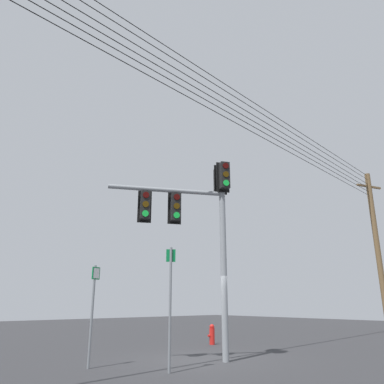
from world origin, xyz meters
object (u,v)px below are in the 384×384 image
fire_hydrant (212,334)px  utility_pole_wooden (377,247)px  route_sign_primary (93,306)px  route_sign_secondary (170,299)px

fire_hydrant → utility_pole_wooden: bearing=80.6°
route_sign_primary → fire_hydrant: 7.04m
utility_pole_wooden → route_sign_secondary: (2.00, -17.84, -3.24)m
utility_pole_wooden → route_sign_secondary: 18.24m
utility_pole_wooden → route_sign_primary: bearing=-89.8°
route_sign_primary → route_sign_secondary: bearing=32.3°
utility_pole_wooden → route_sign_primary: utility_pole_wooden is taller
utility_pole_wooden → route_sign_secondary: bearing=-83.6°
route_sign_primary → fire_hydrant: bearing=107.7°
route_sign_secondary → utility_pole_wooden: bearing=96.4°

